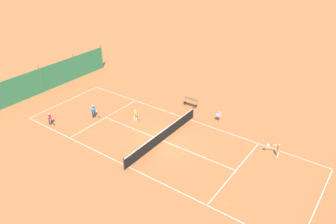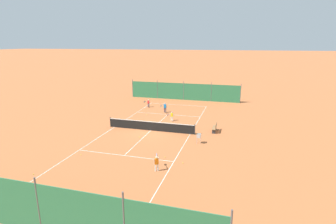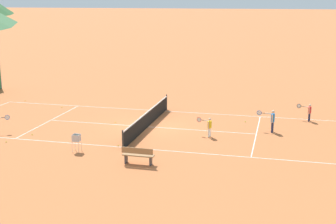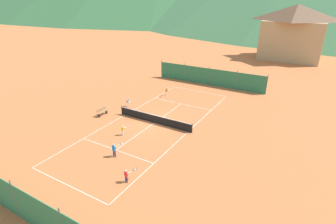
# 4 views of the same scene
# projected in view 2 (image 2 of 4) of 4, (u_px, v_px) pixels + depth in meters

# --- Properties ---
(ground_plane) EXTENTS (600.00, 600.00, 0.00)m
(ground_plane) POSITION_uv_depth(u_px,v_px,m) (151.00, 130.00, 26.82)
(ground_plane) COLOR #BC6638
(court_line_markings) EXTENTS (8.25, 23.85, 0.01)m
(court_line_markings) POSITION_uv_depth(u_px,v_px,m) (151.00, 130.00, 26.82)
(court_line_markings) COLOR white
(court_line_markings) RESTS_ON ground
(tennis_net) EXTENTS (9.18, 0.08, 1.06)m
(tennis_net) POSITION_uv_depth(u_px,v_px,m) (151.00, 126.00, 26.69)
(tennis_net) COLOR #2D2D2D
(tennis_net) RESTS_ON ground
(windscreen_fence_far) EXTENTS (17.28, 0.08, 2.90)m
(windscreen_fence_far) POSITION_uv_depth(u_px,v_px,m) (39.00, 209.00, 12.07)
(windscreen_fence_far) COLOR #2D754C
(windscreen_fence_far) RESTS_ON ground
(windscreen_fence_near) EXTENTS (17.28, 0.08, 2.90)m
(windscreen_fence_near) POSITION_uv_depth(u_px,v_px,m) (184.00, 92.00, 40.91)
(windscreen_fence_near) COLOR #2D754C
(windscreen_fence_near) RESTS_ON ground
(player_near_baseline) EXTENTS (0.59, 0.89, 1.10)m
(player_near_baseline) POSITION_uv_depth(u_px,v_px,m) (148.00, 103.00, 36.34)
(player_near_baseline) COLOR #23284C
(player_near_baseline) RESTS_ON ground
(player_far_service) EXTENTS (0.55, 1.04, 1.30)m
(player_far_service) POSITION_uv_depth(u_px,v_px,m) (165.00, 107.00, 33.50)
(player_far_service) COLOR #23284C
(player_far_service) RESTS_ON ground
(player_near_service) EXTENTS (0.47, 0.97, 1.12)m
(player_near_service) POSITION_uv_depth(u_px,v_px,m) (157.00, 162.00, 18.24)
(player_near_service) COLOR white
(player_near_service) RESTS_ON ground
(player_far_baseline) EXTENTS (0.56, 0.89, 1.09)m
(player_far_baseline) POSITION_uv_depth(u_px,v_px,m) (172.00, 116.00, 29.93)
(player_far_baseline) COLOR white
(player_far_baseline) RESTS_ON ground
(tennis_ball_near_corner) EXTENTS (0.07, 0.07, 0.07)m
(tennis_ball_near_corner) POSITION_uv_depth(u_px,v_px,m) (165.00, 157.00, 20.52)
(tennis_ball_near_corner) COLOR #CCE033
(tennis_ball_near_corner) RESTS_ON ground
(tennis_ball_by_net_right) EXTENTS (0.07, 0.07, 0.07)m
(tennis_ball_by_net_right) POSITION_uv_depth(u_px,v_px,m) (139.00, 137.00, 24.84)
(tennis_ball_by_net_right) COLOR #CCE033
(tennis_ball_by_net_right) RESTS_ON ground
(tennis_ball_by_net_left) EXTENTS (0.07, 0.07, 0.07)m
(tennis_ball_by_net_left) POSITION_uv_depth(u_px,v_px,m) (81.00, 155.00, 20.91)
(tennis_ball_by_net_left) COLOR #CCE033
(tennis_ball_by_net_left) RESTS_ON ground
(tennis_ball_alley_left) EXTENTS (0.07, 0.07, 0.07)m
(tennis_ball_alley_left) POSITION_uv_depth(u_px,v_px,m) (147.00, 114.00, 32.64)
(tennis_ball_alley_left) COLOR #CCE033
(tennis_ball_alley_left) RESTS_ON ground
(tennis_ball_mid_court) EXTENTS (0.07, 0.07, 0.07)m
(tennis_ball_mid_court) POSITION_uv_depth(u_px,v_px,m) (183.00, 163.00, 19.51)
(tennis_ball_mid_court) COLOR #CCE033
(tennis_ball_mid_court) RESTS_ON ground
(tennis_ball_service_box) EXTENTS (0.07, 0.07, 0.07)m
(tennis_ball_service_box) POSITION_uv_depth(u_px,v_px,m) (33.00, 174.00, 17.86)
(tennis_ball_service_box) COLOR #CCE033
(tennis_ball_service_box) RESTS_ON ground
(tennis_ball_alley_right) EXTENTS (0.07, 0.07, 0.07)m
(tennis_ball_alley_right) POSITION_uv_depth(u_px,v_px,m) (188.00, 135.00, 25.34)
(tennis_ball_alley_right) COLOR #CCE033
(tennis_ball_alley_right) RESTS_ON ground
(ball_hopper) EXTENTS (0.36, 0.36, 0.89)m
(ball_hopper) POSITION_uv_depth(u_px,v_px,m) (199.00, 136.00, 23.25)
(ball_hopper) COLOR #B7B7BC
(ball_hopper) RESTS_ON ground
(courtside_bench) EXTENTS (0.36, 1.50, 0.84)m
(courtside_bench) POSITION_uv_depth(u_px,v_px,m) (215.00, 127.00, 26.32)
(courtside_bench) COLOR olive
(courtside_bench) RESTS_ON ground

